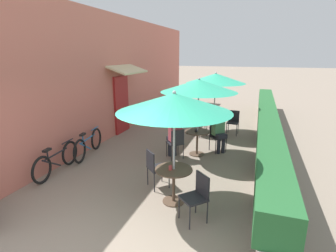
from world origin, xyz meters
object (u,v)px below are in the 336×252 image
Objects in this scene: seated_patron_mid_right at (219,130)px; coffee_cup_far at (211,112)px; cafe_chair_far_right at (207,115)px; seated_patron_mid_left at (174,135)px; cafe_chair_mid_right at (217,134)px; patio_umbrella_mid at (199,86)px; coffee_cup_mid at (196,131)px; cafe_chair_far_back at (201,122)px; cafe_chair_far_left at (233,120)px; coffee_cup_near at (170,168)px; bicycle_second at (88,144)px; patio_table_mid at (197,138)px; patio_umbrella_far at (216,78)px; patio_table_near at (174,179)px; patio_table_far at (214,119)px; bicycle_leaning at (57,160)px; cafe_chair_near_right at (155,166)px; cafe_chair_mid_left at (176,141)px; patio_umbrella_near at (174,103)px; cafe_chair_near_left at (197,194)px.

coffee_cup_far is at bearing -114.83° from seated_patron_mid_right.
seated_patron_mid_left is at bearing -30.11° from cafe_chair_far_right.
cafe_chair_mid_right is 2.61m from cafe_chair_far_right.
coffee_cup_mid is at bearing -100.89° from patio_umbrella_mid.
cafe_chair_far_back reaches higher than coffee_cup_mid.
cafe_chair_far_right is (-1.09, 0.58, 0.00)m from cafe_chair_far_left.
cafe_chair_mid_right is at bearing -90.00° from seated_patron_mid_right.
coffee_cup_near is at bearing -141.43° from cafe_chair_far_back.
coffee_cup_near reaches higher than bicycle_second.
patio_umbrella_mid is at bearing 0.00° from patio_table_mid.
seated_patron_mid_left is 0.56× the size of patio_umbrella_far.
cafe_chair_far_back reaches higher than bicycle_second.
patio_table_near and patio_table_far have the same top height.
patio_table_far is at bearing 36.43° from seated_patron_mid_left.
bicycle_leaning is at bearing -122.97° from patio_table_far.
patio_table_near is 0.59× the size of seated_patron_mid_right.
cafe_chair_near_right and cafe_chair_far_right have the same top height.
cafe_chair_mid_left is 3.12m from bicycle_leaning.
cafe_chair_mid_right is at bearing 47.03° from patio_umbrella_mid.
cafe_chair_mid_left is 0.50× the size of bicycle_second.
cafe_chair_far_left is at bearing 36.16° from cafe_chair_far_right.
patio_umbrella_far is (0.52, 4.64, 1.51)m from cafe_chair_near_right.
patio_table_far is at bearing -118.79° from cafe_chair_mid_right.
patio_umbrella_near is 3.05× the size of patio_table_far.
cafe_chair_near_left reaches higher than patio_table_near.
cafe_chair_near_right and cafe_chair_mid_left have the same top height.
seated_patron_mid_left is (-0.12, 1.80, 0.17)m from cafe_chair_near_right.
cafe_chair_near_left is at bearing -106.14° from cafe_chair_mid_left.
cafe_chair_near_left is 1.00× the size of cafe_chair_mid_left.
coffee_cup_near is (-0.05, -0.06, -1.26)m from patio_umbrella_near.
patio_table_far is (-0.62, 5.50, -0.01)m from cafe_chair_near_left.
patio_table_mid is 0.85× the size of cafe_chair_far_right.
seated_patron_mid_left is 1.42m from seated_patron_mid_right.
patio_table_near is 0.33× the size of patio_umbrella_near.
cafe_chair_mid_right is 0.39× the size of patio_umbrella_far.
bicycle_leaning is at bearing -141.95° from patio_umbrella_mid.
patio_table_mid is 0.85× the size of cafe_chair_mid_right.
coffee_cup_far reaches higher than patio_table_near.
bicycle_leaning is (-2.75, -4.13, -0.18)m from cafe_chair_far_back.
patio_table_near is 0.85× the size of cafe_chair_near_left.
patio_umbrella_near reaches higher than coffee_cup_far.
cafe_chair_far_back is at bearing -99.68° from seated_patron_mid_right.
seated_patron_mid_right is at bearing 112.98° from cafe_chair_near_right.
seated_patron_mid_right reaches higher than patio_table_far.
cafe_chair_far_right is 0.50× the size of bicycle_second.
coffee_cup_mid is at bearing 2.41° from seated_patron_mid_right.
patio_umbrella_near is at bearing 6.16° from cafe_chair_near_left.
cafe_chair_far_back is at bearing 36.16° from cafe_chair_far_left.
coffee_cup_mid is 0.10× the size of cafe_chair_far_left.
bicycle_leaning is (-3.09, -4.76, -0.17)m from patio_table_far.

